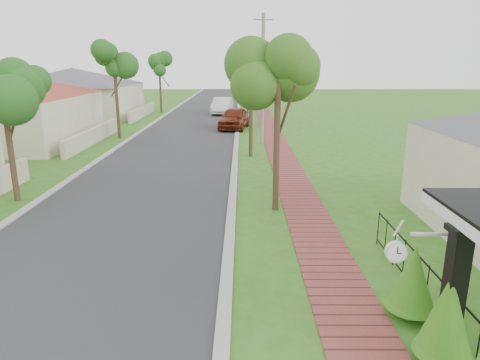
% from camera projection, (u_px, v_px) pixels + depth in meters
% --- Properties ---
extents(ground, '(160.00, 160.00, 0.00)m').
position_uv_depth(ground, '(191.00, 326.00, 8.46)').
color(ground, '#2B6117').
rests_on(ground, ground).
extents(road, '(7.00, 120.00, 0.02)m').
position_uv_depth(road, '(180.00, 143.00, 27.77)').
color(road, '#28282B').
rests_on(road, ground).
extents(kerb_right, '(0.30, 120.00, 0.10)m').
position_uv_depth(kerb_right, '(236.00, 143.00, 27.75)').
color(kerb_right, '#9E9E99').
rests_on(kerb_right, ground).
extents(kerb_left, '(0.30, 120.00, 0.10)m').
position_uv_depth(kerb_left, '(124.00, 143.00, 27.78)').
color(kerb_left, '#9E9E99').
rests_on(kerb_left, ground).
extents(sidewalk, '(1.50, 120.00, 0.03)m').
position_uv_depth(sidewalk, '(276.00, 143.00, 27.74)').
color(sidewalk, brown).
rests_on(sidewalk, ground).
extents(porch_post, '(0.48, 0.48, 2.52)m').
position_uv_depth(porch_post, '(452.00, 304.00, 7.18)').
color(porch_post, black).
rests_on(porch_post, ground).
extents(picket_fence, '(0.03, 8.02, 1.00)m').
position_uv_depth(picket_fence, '(442.00, 303.00, 8.30)').
color(picket_fence, black).
rests_on(picket_fence, ground).
extents(street_trees, '(10.70, 37.65, 5.89)m').
position_uv_depth(street_trees, '(192.00, 70.00, 33.17)').
color(street_trees, '#382619').
rests_on(street_trees, ground).
extents(hedge_row, '(0.90, 4.55, 2.06)m').
position_uv_depth(hedge_row, '(464.00, 343.00, 6.61)').
color(hedge_row, '#265F13').
rests_on(hedge_row, ground).
extents(far_house_grey, '(15.56, 15.56, 4.60)m').
position_uv_depth(far_house_grey, '(74.00, 92.00, 40.70)').
color(far_house_grey, beige).
rests_on(far_house_grey, ground).
extents(parked_car_red, '(2.72, 5.11, 1.66)m').
position_uv_depth(parked_car_red, '(234.00, 118.00, 33.73)').
color(parked_car_red, '#5E1E0E').
rests_on(parked_car_red, ground).
extents(parked_car_white, '(2.19, 5.10, 1.63)m').
position_uv_depth(parked_car_white, '(222.00, 106.00, 43.55)').
color(parked_car_white, silver).
rests_on(parked_car_white, ground).
extents(near_tree, '(2.20, 2.20, 5.66)m').
position_uv_depth(near_tree, '(278.00, 80.00, 14.01)').
color(near_tree, '#382619').
rests_on(near_tree, ground).
extents(utility_pole, '(1.20, 0.24, 7.96)m').
position_uv_depth(utility_pole, '(263.00, 80.00, 26.67)').
color(utility_pole, gray).
rests_on(utility_pole, ground).
extents(station_clock, '(1.04, 0.13, 0.54)m').
position_uv_depth(station_clock, '(399.00, 250.00, 7.29)').
color(station_clock, white).
rests_on(station_clock, ground).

